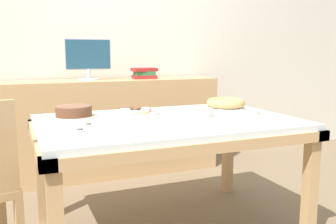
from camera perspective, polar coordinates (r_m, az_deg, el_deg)
wall_back at (r=3.85m, az=-9.48°, el=11.01°), size 8.00×0.10×2.60m
dining_table at (r=2.36m, az=-0.11°, el=-3.09°), size 1.61×1.07×0.75m
sideboard at (r=3.63m, az=-8.05°, el=-2.26°), size 1.98×0.44×0.91m
computer_monitor at (r=3.51m, az=-12.06°, el=7.85°), size 0.42×0.20×0.38m
book_stack at (r=3.65m, az=-3.63°, el=5.91°), size 0.24×0.17×0.10m
cake_chocolate_round at (r=2.46m, az=-14.16°, el=-0.03°), size 0.29×0.29×0.08m
cake_golden_bundt at (r=2.80m, az=8.80°, el=1.27°), size 0.28×0.28×0.08m
pastry_platter at (r=2.55m, az=-5.12°, el=0.03°), size 0.34×0.34×0.04m
plate_stack at (r=2.46m, az=4.44°, el=-0.06°), size 0.21×0.21×0.05m
tealight_centre at (r=2.55m, az=13.48°, el=-0.30°), size 0.04×0.04×0.04m
tealight_right_edge at (r=2.15m, az=-12.03°, el=-1.95°), size 0.04×0.04×0.04m
tealight_near_front at (r=2.01m, az=-13.22°, el=-2.73°), size 0.04×0.04×0.04m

